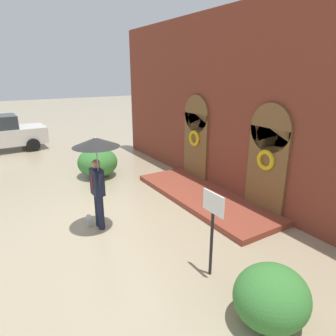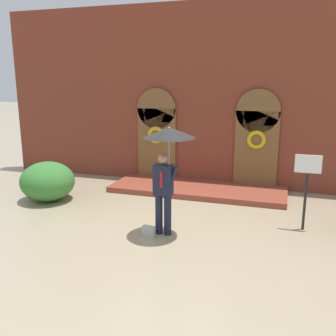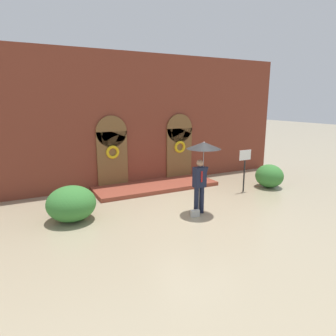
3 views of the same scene
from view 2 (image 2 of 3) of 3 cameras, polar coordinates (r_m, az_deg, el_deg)
ground_plane at (r=8.60m, az=-0.28°, el=-9.29°), size 80.00×80.00×0.00m
building_facade at (r=11.98m, az=5.98°, el=10.24°), size 14.00×2.30×5.60m
person_with_umbrella at (r=7.77m, az=-0.07°, el=2.99°), size 1.10×1.10×2.36m
handbag at (r=8.23m, az=-2.96°, el=-9.56°), size 0.29×0.16×0.22m
sign_post at (r=8.76m, az=20.40°, el=-1.70°), size 0.56×0.06×1.72m
shrub_left at (r=10.96m, az=-17.88°, el=-1.93°), size 1.50×1.47×1.09m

